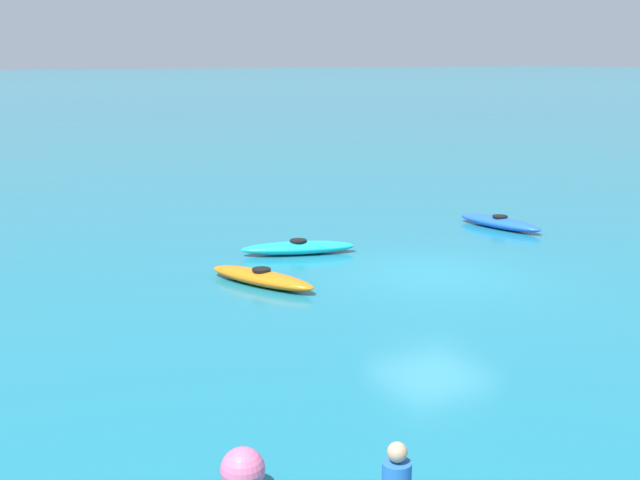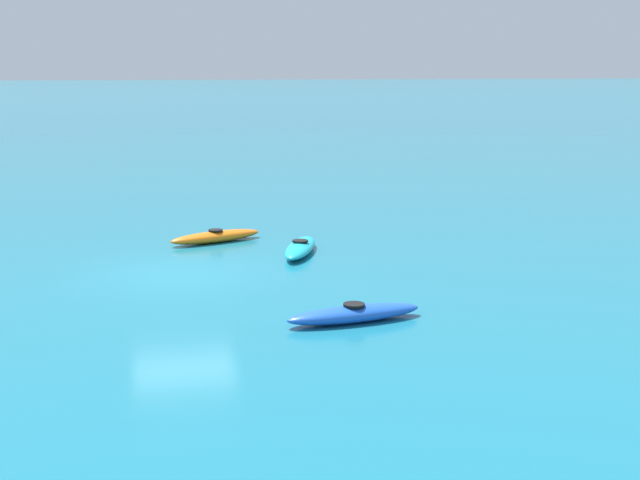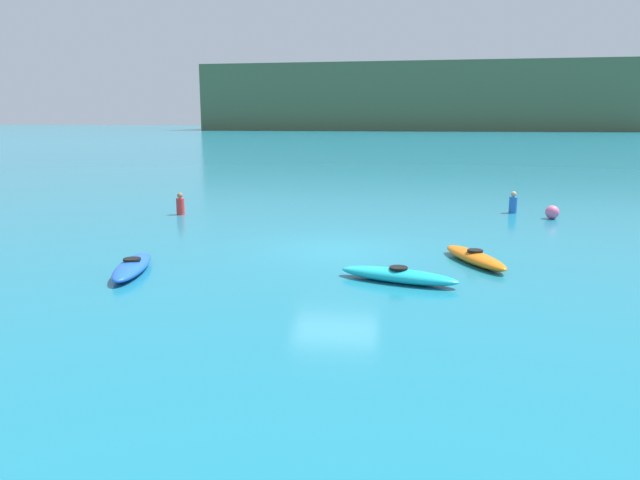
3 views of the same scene
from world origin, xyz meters
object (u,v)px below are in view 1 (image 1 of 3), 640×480
buoy_pink (243,470)px  kayak_cyan (298,248)px  kayak_blue (500,223)px  kayak_orange (262,278)px

buoy_pink → kayak_cyan: bearing=-121.4°
kayak_cyan → kayak_blue: bearing=179.1°
kayak_blue → kayak_cyan: size_ratio=0.99×
kayak_orange → buoy_pink: bearing=62.9°
kayak_orange → kayak_blue: same height
kayak_blue → buoy_pink: bearing=37.6°
kayak_cyan → buoy_pink: bearing=58.6°
kayak_orange → kayak_blue: (-8.59, -2.00, 0.00)m
kayak_cyan → buoy_pink: (5.93, 9.74, 0.10)m
kayak_orange → kayak_blue: 8.82m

